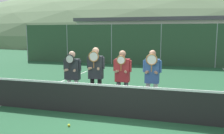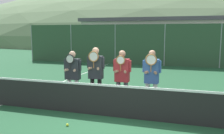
# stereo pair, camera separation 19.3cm
# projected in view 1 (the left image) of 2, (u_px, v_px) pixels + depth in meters

# --- Properties ---
(ground_plane) EXTENTS (120.00, 120.00, 0.00)m
(ground_plane) POSITION_uv_depth(u_px,v_px,m) (122.00, 118.00, 6.89)
(ground_plane) COLOR #1E4C2D
(hill_distant) EXTENTS (130.03, 72.24, 25.28)m
(hill_distant) POSITION_uv_depth(u_px,v_px,m) (178.00, 42.00, 60.32)
(hill_distant) COLOR #5B7551
(hill_distant) RESTS_ON ground_plane
(clubhouse_building) EXTENTS (22.35, 5.50, 3.80)m
(clubhouse_building) POSITION_uv_depth(u_px,v_px,m) (183.00, 36.00, 26.08)
(clubhouse_building) COLOR beige
(clubhouse_building) RESTS_ON ground_plane
(fence_back) EXTENTS (21.45, 0.06, 2.89)m
(fence_back) POSITION_uv_depth(u_px,v_px,m) (161.00, 45.00, 17.25)
(fence_back) COLOR gray
(fence_back) RESTS_ON ground_plane
(tennis_net) EXTENTS (10.81, 0.09, 1.01)m
(tennis_net) POSITION_uv_depth(u_px,v_px,m) (123.00, 101.00, 6.82)
(tennis_net) COLOR gray
(tennis_net) RESTS_ON ground_plane
(court_line_left_sideline) EXTENTS (0.05, 16.00, 0.01)m
(court_line_left_sideline) POSITION_uv_depth(u_px,v_px,m) (49.00, 86.00, 10.85)
(court_line_left_sideline) COLOR white
(court_line_left_sideline) RESTS_ON ground_plane
(player_leftmost) EXTENTS (0.61, 0.34, 1.75)m
(player_leftmost) POSITION_uv_depth(u_px,v_px,m) (72.00, 73.00, 7.94)
(player_leftmost) COLOR white
(player_leftmost) RESTS_ON ground_plane
(player_center_left) EXTENTS (0.58, 0.34, 1.88)m
(player_center_left) POSITION_uv_depth(u_px,v_px,m) (96.00, 72.00, 7.75)
(player_center_left) COLOR black
(player_center_left) RESTS_ON ground_plane
(player_center_right) EXTENTS (0.56, 0.34, 1.81)m
(player_center_right) POSITION_uv_depth(u_px,v_px,m) (122.00, 75.00, 7.46)
(player_center_right) COLOR #56565B
(player_center_right) RESTS_ON ground_plane
(player_rightmost) EXTENTS (0.54, 0.34, 1.83)m
(player_rightmost) POSITION_uv_depth(u_px,v_px,m) (152.00, 76.00, 7.20)
(player_rightmost) COLOR white
(player_rightmost) RESTS_ON ground_plane
(car_far_left) EXTENTS (4.08, 1.93, 1.86)m
(car_far_left) POSITION_uv_depth(u_px,v_px,m) (101.00, 48.00, 22.07)
(car_far_left) COLOR black
(car_far_left) RESTS_ON ground_plane
(car_left_of_center) EXTENTS (4.18, 2.09, 1.90)m
(car_left_of_center) POSITION_uv_depth(u_px,v_px,m) (156.00, 48.00, 20.97)
(car_left_of_center) COLOR #285638
(car_left_of_center) RESTS_ON ground_plane
(car_center) EXTENTS (4.56, 1.90, 1.78)m
(car_center) POSITION_uv_depth(u_px,v_px,m) (222.00, 51.00, 19.24)
(car_center) COLOR silver
(car_center) RESTS_ON ground_plane
(tennis_ball_on_court) EXTENTS (0.07, 0.07, 0.07)m
(tennis_ball_on_court) POSITION_uv_depth(u_px,v_px,m) (69.00, 125.00, 6.23)
(tennis_ball_on_court) COLOR #CCDB33
(tennis_ball_on_court) RESTS_ON ground_plane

